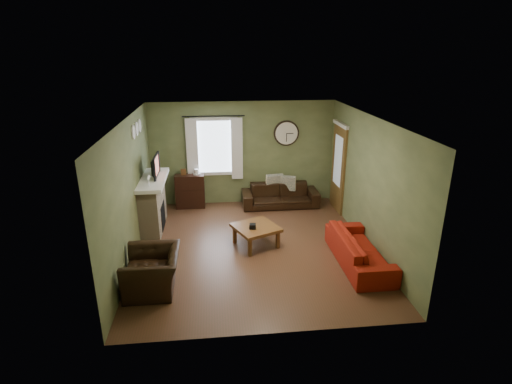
{
  "coord_description": "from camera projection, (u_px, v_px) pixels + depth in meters",
  "views": [
    {
      "loc": [
        -0.72,
        -7.18,
        3.8
      ],
      "look_at": [
        0.1,
        0.4,
        1.05
      ],
      "focal_mm": 28.0,
      "sensor_mm": 36.0,
      "label": 1
    }
  ],
  "objects": [
    {
      "name": "sofa_brown",
      "position": [
        280.0,
        195.0,
        10.13
      ],
      "size": [
        1.92,
        0.75,
        0.56
      ],
      "primitive_type": "imported",
      "color": "black",
      "rests_on": "floor"
    },
    {
      "name": "wall_right",
      "position": [
        369.0,
        183.0,
        7.87
      ],
      "size": [
        0.0,
        5.2,
        2.6
      ],
      "primitive_type": "cube",
      "color": "#5F6C41",
      "rests_on": "ground"
    },
    {
      "name": "medallion_left",
      "position": [
        133.0,
        132.0,
        7.83
      ],
      "size": [
        0.28,
        0.28,
        0.03
      ],
      "primitive_type": "cylinder",
      "color": "white",
      "rests_on": "wall_left"
    },
    {
      "name": "tissue_box",
      "position": [
        253.0,
        230.0,
        7.94
      ],
      "size": [
        0.14,
        0.14,
        0.1
      ],
      "primitive_type": "cube",
      "rotation": [
        0.0,
        0.0,
        -0.13
      ],
      "color": "black",
      "rests_on": "coffee_table"
    },
    {
      "name": "mantel",
      "position": [
        152.0,
        180.0,
        8.55
      ],
      "size": [
        0.58,
        1.6,
        0.08
      ],
      "primitive_type": "cube",
      "color": "white",
      "rests_on": "fireplace"
    },
    {
      "name": "wall_left",
      "position": [
        130.0,
        191.0,
        7.4
      ],
      "size": [
        0.0,
        5.2,
        2.6
      ],
      "primitive_type": "cube",
      "color": "#5F6C41",
      "rests_on": "ground"
    },
    {
      "name": "door",
      "position": [
        338.0,
        169.0,
        9.68
      ],
      "size": [
        0.05,
        0.9,
        2.1
      ],
      "primitive_type": "cube",
      "color": "brown",
      "rests_on": "floor"
    },
    {
      "name": "pillow_left",
      "position": [
        274.0,
        183.0,
        10.24
      ],
      "size": [
        0.46,
        0.19,
        0.44
      ],
      "primitive_type": "cube",
      "rotation": [
        0.0,
        0.0,
        0.14
      ],
      "color": "#9B9D8E",
      "rests_on": "sofa_brown"
    },
    {
      "name": "ceiling",
      "position": [
        253.0,
        119.0,
        7.19
      ],
      "size": [
        4.6,
        5.2,
        0.0
      ],
      "primitive_type": "cube",
      "color": "white",
      "rests_on": "ground"
    },
    {
      "name": "firebox",
      "position": [
        163.0,
        216.0,
        8.86
      ],
      "size": [
        0.04,
        0.6,
        0.55
      ],
      "primitive_type": "cube",
      "color": "black",
      "rests_on": "fireplace"
    },
    {
      "name": "window_pane",
      "position": [
        215.0,
        147.0,
        9.91
      ],
      "size": [
        1.0,
        0.02,
        1.3
      ],
      "primitive_type": null,
      "color": "silver",
      "rests_on": "wall_back"
    },
    {
      "name": "wall_back",
      "position": [
        243.0,
        153.0,
        10.07
      ],
      "size": [
        4.6,
        0.0,
        2.6
      ],
      "primitive_type": "cube",
      "color": "#5F6C41",
      "rests_on": "ground"
    },
    {
      "name": "wall_front",
      "position": [
        273.0,
        252.0,
        5.2
      ],
      "size": [
        4.6,
        0.0,
        2.6
      ],
      "primitive_type": "cube",
      "color": "#5F6C41",
      "rests_on": "ground"
    },
    {
      "name": "tv_screen",
      "position": [
        156.0,
        166.0,
        8.61
      ],
      "size": [
        0.02,
        0.62,
        0.36
      ],
      "primitive_type": "cube",
      "color": "#994C3F",
      "rests_on": "mantel"
    },
    {
      "name": "wine_glass_b",
      "position": [
        149.0,
        180.0,
        8.06
      ],
      "size": [
        0.08,
        0.08,
        0.22
      ],
      "primitive_type": null,
      "color": "white",
      "rests_on": "mantel"
    },
    {
      "name": "coffee_table",
      "position": [
        256.0,
        236.0,
        8.1
      ],
      "size": [
        1.06,
        1.06,
        0.43
      ],
      "primitive_type": null,
      "rotation": [
        0.0,
        0.0,
        0.42
      ],
      "color": "brown",
      "rests_on": "floor"
    },
    {
      "name": "bookshelf",
      "position": [
        190.0,
        191.0,
        10.0
      ],
      "size": [
        0.72,
        0.31,
        0.85
      ],
      "primitive_type": null,
      "color": "black",
      "rests_on": "floor"
    },
    {
      "name": "pillow_right",
      "position": [
        288.0,
        183.0,
        10.2
      ],
      "size": [
        0.4,
        0.24,
        0.38
      ],
      "primitive_type": "cube",
      "rotation": [
        0.0,
        0.0,
        -0.36
      ],
      "color": "#9B9D8E",
      "rests_on": "sofa_brown"
    },
    {
      "name": "tv",
      "position": [
        153.0,
        168.0,
        8.62
      ],
      "size": [
        0.08,
        0.6,
        0.35
      ],
      "primitive_type": "imported",
      "rotation": [
        0.0,
        0.0,
        1.57
      ],
      "color": "black",
      "rests_on": "mantel"
    },
    {
      "name": "fireplace",
      "position": [
        153.0,
        206.0,
        8.75
      ],
      "size": [
        0.4,
        1.4,
        1.1
      ],
      "primitive_type": "cube",
      "color": "tan",
      "rests_on": "floor"
    },
    {
      "name": "medallion_right",
      "position": [
        139.0,
        126.0,
        8.48
      ],
      "size": [
        0.28,
        0.28,
        0.03
      ],
      "primitive_type": "cylinder",
      "color": "white",
      "rests_on": "wall_left"
    },
    {
      "name": "curtain_left",
      "position": [
        192.0,
        150.0,
        9.78
      ],
      "size": [
        0.28,
        0.04,
        1.55
      ],
      "primitive_type": "cube",
      "color": "white",
      "rests_on": "wall_back"
    },
    {
      "name": "armchair",
      "position": [
        152.0,
        271.0,
        6.59
      ],
      "size": [
        0.9,
        1.03,
        0.66
      ],
      "primitive_type": "imported",
      "rotation": [
        0.0,
        0.0,
        -1.56
      ],
      "color": "black",
      "rests_on": "floor"
    },
    {
      "name": "floor",
      "position": [
        253.0,
        248.0,
        8.08
      ],
      "size": [
        4.6,
        5.2,
        0.0
      ],
      "primitive_type": "cube",
      "color": "#543321",
      "rests_on": "ground"
    },
    {
      "name": "curtain_right",
      "position": [
        237.0,
        149.0,
        9.89
      ],
      "size": [
        0.28,
        0.04,
        1.55
      ],
      "primitive_type": "cube",
      "color": "white",
      "rests_on": "wall_back"
    },
    {
      "name": "curtain_rod",
      "position": [
        214.0,
        116.0,
        9.55
      ],
      "size": [
        0.03,
        0.03,
        1.5
      ],
      "primitive_type": "cylinder",
      "color": "black",
      "rests_on": "wall_back"
    },
    {
      "name": "sofa_red",
      "position": [
        359.0,
        249.0,
        7.41
      ],
      "size": [
        0.76,
        1.95,
        0.57
      ],
      "primitive_type": "imported",
      "rotation": [
        0.0,
        0.0,
        1.57
      ],
      "color": "maroon",
      "rests_on": "floor"
    },
    {
      "name": "wall_clock",
      "position": [
        286.0,
        133.0,
        9.96
      ],
      "size": [
        0.64,
        0.06,
        0.64
      ],
      "primitive_type": null,
      "color": "white",
      "rests_on": "wall_back"
    },
    {
      "name": "wine_glass_a",
      "position": [
        148.0,
        182.0,
        7.99
      ],
      "size": [
        0.07,
        0.07,
        0.21
      ],
      "primitive_type": null,
      "color": "white",
      "rests_on": "mantel"
    },
    {
      "name": "book",
      "position": [
        193.0,
        170.0,
        9.89
      ],
      "size": [
        0.21,
        0.26,
        0.02
      ],
      "primitive_type": "imported",
      "rotation": [
        0.0,
        0.0,
        0.15
      ],
      "color": "brown",
      "rests_on": "bookshelf"
    },
    {
      "name": "medallion_mid",
      "position": [
        137.0,
        129.0,
        8.16
      ],
      "size": [
        0.28,
        0.28,
        0.03
      ],
      "primitive_type": "cylinder",
      "color": "white",
      "rests_on": "wall_left"
    }
  ]
}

